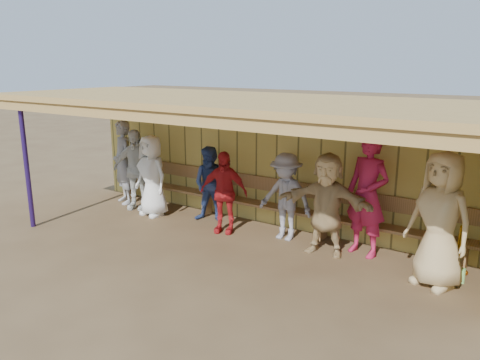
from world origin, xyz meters
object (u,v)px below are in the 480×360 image
(player_f, at_px, (326,204))
(bench, at_px, (262,198))
(player_extra, at_px, (136,170))
(player_b, at_px, (152,176))
(player_c, at_px, (211,185))
(player_a, at_px, (123,162))
(player_d, at_px, (224,192))
(player_h, at_px, (440,220))
(player_g, at_px, (367,195))
(player_e, at_px, (286,197))

(player_f, relative_size, bench, 0.22)
(player_extra, bearing_deg, player_f, -20.29)
(player_b, distance_m, player_c, 1.29)
(player_a, xyz_separation_m, player_extra, (0.55, -0.16, -0.06))
(player_b, bearing_deg, player_d, 7.00)
(player_d, xyz_separation_m, player_h, (3.71, -0.12, 0.20))
(player_a, height_order, player_c, player_a)
(player_b, xyz_separation_m, player_h, (5.50, -0.12, 0.13))
(player_d, height_order, player_f, player_f)
(player_h, distance_m, player_extra, 6.10)
(player_a, relative_size, player_f, 1.10)
(player_a, xyz_separation_m, player_h, (6.64, -0.42, 0.04))
(player_h, bearing_deg, player_c, -164.13)
(player_c, distance_m, player_extra, 1.85)
(player_g, xyz_separation_m, player_extra, (-4.90, -0.28, -0.14))
(player_g, relative_size, bench, 0.26)
(player_g, xyz_separation_m, player_h, (1.20, -0.53, -0.04))
(player_b, bearing_deg, player_a, 172.58)
(player_c, bearing_deg, player_e, -19.52)
(player_a, relative_size, player_extra, 1.08)
(player_e, height_order, player_f, player_f)
(player_extra, bearing_deg, player_g, -16.49)
(player_b, bearing_deg, player_c, 23.03)
(player_a, bearing_deg, player_g, 25.92)
(player_b, bearing_deg, player_f, 8.45)
(player_a, height_order, player_g, player_g)
(player_b, xyz_separation_m, player_extra, (-0.59, 0.13, 0.03))
(player_b, bearing_deg, player_e, 13.00)
(player_h, bearing_deg, player_e, -166.99)
(player_c, xyz_separation_m, bench, (0.94, 0.36, -0.22))
(player_d, relative_size, player_f, 0.90)
(player_d, relative_size, bench, 0.20)
(player_d, distance_m, player_f, 1.97)
(player_h, bearing_deg, player_extra, -160.14)
(player_d, distance_m, player_h, 3.72)
(player_b, relative_size, player_f, 0.99)
(player_extra, bearing_deg, player_c, -12.81)
(player_a, relative_size, player_c, 1.24)
(player_g, relative_size, player_extra, 1.16)
(player_b, relative_size, player_h, 0.87)
(player_h, bearing_deg, player_d, -159.59)
(player_f, distance_m, player_h, 1.76)
(player_b, height_order, player_extra, player_extra)
(player_g, height_order, player_h, player_g)
(player_a, bearing_deg, player_h, 21.13)
(player_d, distance_m, bench, 0.85)
(player_e, bearing_deg, player_f, -13.14)
(player_b, height_order, player_e, player_b)
(player_extra, distance_m, bench, 2.85)
(player_e, xyz_separation_m, bench, (-0.72, 0.41, -0.25))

